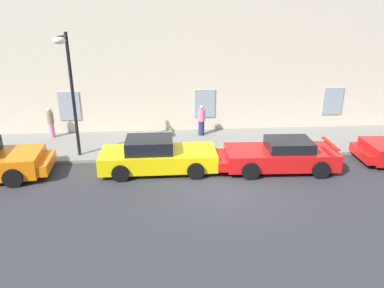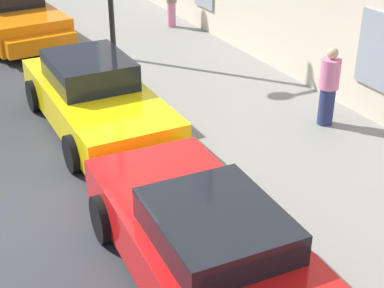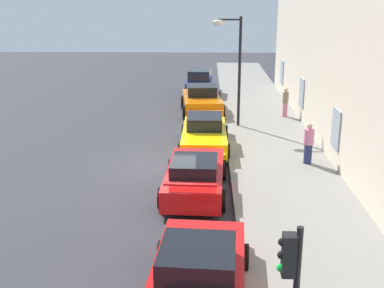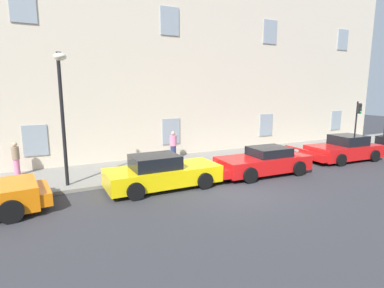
% 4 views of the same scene
% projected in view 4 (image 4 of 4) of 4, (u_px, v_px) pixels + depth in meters
% --- Properties ---
extents(ground_plane, '(80.00, 80.00, 0.00)m').
position_uv_depth(ground_plane, '(234.00, 190.00, 12.39)').
color(ground_plane, '#333338').
extents(sidewalk, '(60.00, 4.01, 0.14)m').
position_uv_depth(sidewalk, '(186.00, 164.00, 16.38)').
color(sidewalk, gray).
rests_on(sidewalk, ground).
extents(building_facade, '(35.68, 4.38, 13.41)m').
position_uv_depth(building_facade, '(158.00, 45.00, 18.66)').
color(building_facade, beige).
rests_on(building_facade, ground).
extents(sportscar_yellow_flank, '(5.13, 2.12, 1.41)m').
position_uv_depth(sportscar_yellow_flank, '(167.00, 173.00, 12.63)').
color(sportscar_yellow_flank, yellow).
rests_on(sportscar_yellow_flank, ground).
extents(sportscar_white_middle, '(4.96, 2.23, 1.30)m').
position_uv_depth(sportscar_white_middle, '(260.00, 162.00, 14.49)').
color(sportscar_white_middle, red).
rests_on(sportscar_white_middle, ground).
extents(sportscar_tail_end, '(4.69, 2.42, 1.43)m').
position_uv_depth(sportscar_tail_end, '(342.00, 150.00, 17.41)').
color(sportscar_tail_end, red).
rests_on(sportscar_tail_end, ground).
extents(traffic_light, '(0.22, 0.36, 3.13)m').
position_uv_depth(traffic_light, '(358.00, 117.00, 19.76)').
color(traffic_light, black).
rests_on(traffic_light, sidewalk).
extents(street_lamp, '(0.44, 1.42, 5.31)m').
position_uv_depth(street_lamp, '(62.00, 95.00, 11.48)').
color(street_lamp, black).
rests_on(street_lamp, sidewalk).
extents(pedestrian_admiring, '(0.45, 0.45, 1.56)m').
position_uv_depth(pedestrian_admiring, '(16.00, 158.00, 13.83)').
color(pedestrian_admiring, pink).
rests_on(pedestrian_admiring, sidewalk).
extents(pedestrian_strolling, '(0.44, 0.44, 1.59)m').
position_uv_depth(pedestrian_strolling, '(173.00, 145.00, 17.03)').
color(pedestrian_strolling, navy).
rests_on(pedestrian_strolling, sidewalk).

